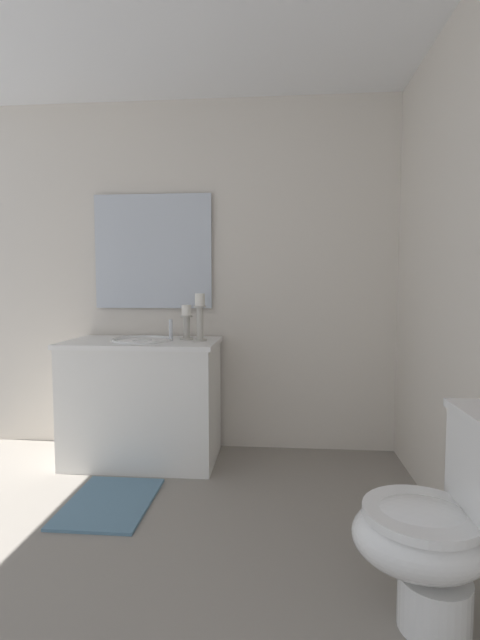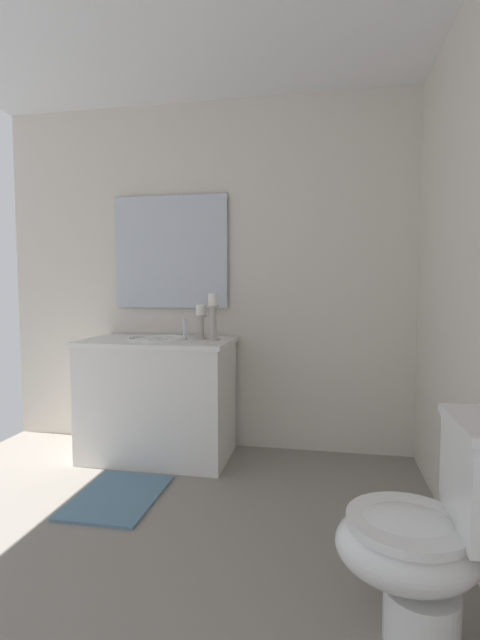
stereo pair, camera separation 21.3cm
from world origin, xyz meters
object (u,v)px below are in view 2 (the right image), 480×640
at_px(candle_holder_tall, 213,316).
at_px(toilet, 429,535).
at_px(candle_holder_short, 201,321).
at_px(sink_basin, 158,345).
at_px(vanity_cabinet, 158,398).
at_px(mirror, 170,252).
at_px(bath_mat, 118,497).

xyz_separation_m(candle_holder_tall, toilet, (1.40, 1.06, -0.60)).
distance_m(candle_holder_tall, candle_holder_short, 0.12).
height_order(sink_basin, toilet, sink_basin).
xyz_separation_m(sink_basin, candle_holder_tall, (-0.02, 0.38, 0.20)).
height_order(vanity_cabinet, toilet, vanity_cabinet).
distance_m(mirror, candle_holder_short, 0.59).
height_order(mirror, candle_holder_tall, mirror).
xyz_separation_m(candle_holder_short, toilet, (1.46, 1.16, -0.56)).
bearing_deg(toilet, sink_basin, -133.94).
bearing_deg(bath_mat, toilet, 62.09).
bearing_deg(vanity_cabinet, bath_mat, 0.00).
relative_size(sink_basin, toilet, 0.54).
distance_m(sink_basin, bath_mat, 0.98).
relative_size(sink_basin, candle_holder_tall, 1.30).
distance_m(mirror, bath_mat, 1.66).
bearing_deg(candle_holder_tall, bath_mat, -30.71).
distance_m(sink_basin, toilet, 2.04).
height_order(vanity_cabinet, candle_holder_short, candle_holder_short).
bearing_deg(toilet, candle_holder_tall, -142.92).
xyz_separation_m(sink_basin, candle_holder_short, (-0.07, 0.28, 0.16)).
height_order(candle_holder_tall, bath_mat, candle_holder_tall).
bearing_deg(sink_basin, mirror, -179.80).
bearing_deg(candle_holder_tall, vanity_cabinet, -87.63).
relative_size(sink_basin, mirror, 0.48).
relative_size(mirror, bath_mat, 1.40).
distance_m(sink_basin, mirror, 0.70).
relative_size(candle_holder_short, toilet, 0.31).
bearing_deg(vanity_cabinet, sink_basin, 90.00).
bearing_deg(toilet, bath_mat, -117.91).
bearing_deg(mirror, toilet, 40.83).
xyz_separation_m(candle_holder_tall, bath_mat, (0.64, -0.38, -0.96)).
height_order(sink_basin, candle_holder_short, candle_holder_short).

